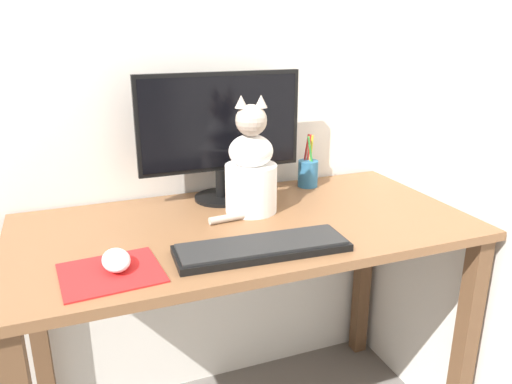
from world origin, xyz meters
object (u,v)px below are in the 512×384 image
Objects in this scene: keyboard at (262,247)px; cat at (251,170)px; monitor at (220,131)px; pen_cup at (308,172)px; computer_mouse_left at (116,260)px.

keyboard is 0.30m from cat.
monitor is at bearing 124.77° from cat.
pen_cup is at bearing 45.20° from cat.
keyboard is at bearing -90.42° from cat.
pen_cup is at bearing 54.58° from keyboard.
computer_mouse_left is at bearing -134.30° from monitor.
monitor is 0.55m from computer_mouse_left.
computer_mouse_left is (-0.34, 0.03, 0.01)m from keyboard.
computer_mouse_left is 0.30× the size of cat.
keyboard is (-0.02, -0.40, -0.21)m from monitor.
cat reaches higher than pen_cup.
cat is 0.31m from pen_cup.
computer_mouse_left is 0.48m from cat.
keyboard is at bearing -128.49° from pen_cup.
monitor is at bearing 45.70° from computer_mouse_left.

